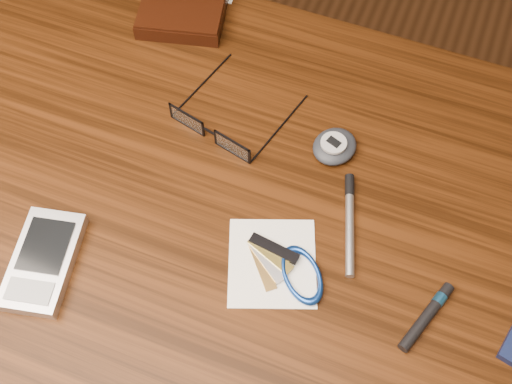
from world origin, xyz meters
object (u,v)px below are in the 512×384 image
(wallet_and_card, at_px, (183,12))
(pedometer, at_px, (334,146))
(silver_pen, at_px, (350,216))
(pda_phone, at_px, (43,261))
(notepad_keys, at_px, (287,268))
(desk, at_px, (217,244))
(eyeglasses, at_px, (213,130))

(wallet_and_card, relative_size, pedometer, 2.28)
(wallet_and_card, bearing_deg, silver_pen, -35.19)
(pda_phone, height_order, notepad_keys, pda_phone)
(desk, xyz_separation_m, wallet_and_card, (-0.16, 0.27, 0.11))
(pda_phone, xyz_separation_m, notepad_keys, (0.26, 0.09, -0.00))
(eyeglasses, bearing_deg, notepad_keys, -43.03)
(silver_pen, bearing_deg, pedometer, 118.87)
(desk, distance_m, pda_phone, 0.23)
(eyeglasses, bearing_deg, silver_pen, -14.68)
(wallet_and_card, bearing_deg, desk, -59.05)
(wallet_and_card, height_order, notepad_keys, wallet_and_card)
(wallet_and_card, bearing_deg, eyeglasses, -54.88)
(eyeglasses, bearing_deg, wallet_and_card, 125.12)
(silver_pen, bearing_deg, wallet_and_card, 144.81)
(eyeglasses, distance_m, pedometer, 0.15)
(wallet_and_card, xyz_separation_m, notepad_keys, (0.27, -0.32, -0.01))
(desk, bearing_deg, pda_phone, -137.20)
(desk, xyz_separation_m, pedometer, (0.11, 0.13, 0.11))
(desk, relative_size, silver_pen, 7.67)
(desk, bearing_deg, silver_pen, 16.26)
(eyeglasses, xyz_separation_m, pda_phone, (-0.11, -0.24, -0.00))
(notepad_keys, bearing_deg, wallet_and_card, 130.96)
(pedometer, height_order, silver_pen, pedometer)
(notepad_keys, bearing_deg, pedometer, 90.10)
(pda_phone, xyz_separation_m, pedometer, (0.26, 0.27, 0.00))
(desk, relative_size, wallet_and_card, 5.93)
(eyeglasses, height_order, pda_phone, eyeglasses)
(wallet_and_card, height_order, eyeglasses, eyeglasses)
(wallet_and_card, xyz_separation_m, pedometer, (0.27, -0.14, -0.00))
(wallet_and_card, distance_m, eyeglasses, 0.21)
(desk, bearing_deg, notepad_keys, -21.47)
(wallet_and_card, distance_m, notepad_keys, 0.42)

